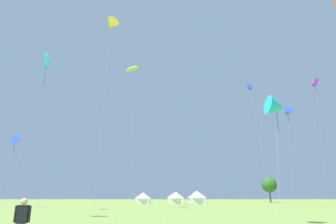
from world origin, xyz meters
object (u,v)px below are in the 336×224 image
Objects in this scene: kite_lime_parafoil at (132,69)px; festival_tent_center at (143,197)px; kite_blue_diamond at (16,140)px; kite_blue_delta at (288,112)px; kite_yellow_delta at (112,24)px; festival_tent_right at (197,197)px; kite_cyan_delta at (276,107)px; kite_blue_box at (250,87)px; festival_tent_left at (176,197)px; kite_purple_box at (315,83)px; kite_cyan_diamond at (46,63)px; tree_distant_left at (270,185)px.

kite_lime_parafoil is 33.49m from festival_tent_center.
kite_blue_delta is at bearing 2.64° from kite_blue_diamond.
kite_yellow_delta is 48.06m from festival_tent_right.
festival_tent_right is at bearing 90.30° from kite_cyan_delta.
kite_cyan_delta is at bearing -104.26° from kite_blue_box.
kite_blue_diamond is 2.98× the size of festival_tent_center.
festival_tent_left is (8.42, 0.00, 0.11)m from festival_tent_center.
kite_blue_delta is 4.02× the size of festival_tent_left.
kite_yellow_delta is at bearing 127.17° from kite_cyan_delta.
kite_lime_parafoil is 25.93m from kite_blue_box.
festival_tent_center is (-14.22, 58.16, -6.46)m from kite_cyan_delta.
kite_blue_delta is at bearing 18.43° from kite_yellow_delta.
kite_cyan_delta is 0.38× the size of kite_purple_box.
kite_cyan_delta is at bearing -35.99° from kite_cyan_diamond.
kite_lime_parafoil reaches higher than kite_cyan_delta.
kite_lime_parafoil is at bearing 63.93° from kite_cyan_diamond.
kite_lime_parafoil reaches higher than festival_tent_center.
kite_purple_box is 5.42× the size of festival_tent_center.
festival_tent_right is at bearing 126.28° from kite_purple_box.
kite_lime_parafoil is 55.84m from tree_distant_left.
festival_tent_right is (-20.07, 27.35, -20.45)m from kite_purple_box.
kite_blue_box reaches higher than festival_tent_center.
festival_tent_right is (34.81, 26.80, -9.64)m from kite_blue_diamond.
kite_blue_box is (9.97, 39.23, 16.71)m from kite_cyan_delta.
kite_cyan_delta is (15.65, -38.50, -20.62)m from kite_lime_parafoil.
kite_cyan_diamond is at bearing -122.36° from festival_tent_right.
kite_blue_diamond is 47.21m from kite_cyan_delta.
kite_lime_parafoil is at bearing 83.94° from kite_yellow_delta.
festival_tent_left is at bearing 63.66° from kite_cyan_diamond.
kite_cyan_delta is 0.35× the size of kite_blue_box.
festival_tent_center is 0.57× the size of tree_distant_left.
kite_purple_box is 42.72m from festival_tent_left.
festival_tent_right is (25.14, 39.68, -18.66)m from kite_cyan_diamond.
tree_distant_left is (28.84, 13.07, 3.51)m from festival_tent_left.
festival_tent_left is 5.50m from festival_tent_right.
kite_blue_diamond is 0.57× the size of kite_cyan_diamond.
kite_blue_diamond is 18.45m from kite_cyan_diamond.
festival_tent_right is (15.35, 19.66, -26.84)m from kite_lime_parafoil.
kite_purple_box is at bearing -46.92° from festival_tent_left.
tree_distant_left is (3.27, 40.42, -17.06)m from kite_purple_box.
kite_blue_box is 5.21× the size of festival_tent_right.
kite_blue_delta reaches higher than kite_blue_diamond.
festival_tent_right is at bearing 118.50° from kite_blue_box.
kite_blue_delta is (32.54, 10.84, -12.28)m from kite_yellow_delta.
kite_purple_box reaches higher than kite_blue_diamond.
kite_cyan_delta is (25.45, -18.48, -12.44)m from kite_cyan_diamond.
kite_cyan_diamond is 43.53m from kite_blue_delta.
kite_yellow_delta is 32.20m from kite_blue_box.
kite_lime_parafoil is at bearing -127.98° from festival_tent_right.
kite_purple_box is at bearing -32.29° from kite_blue_delta.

